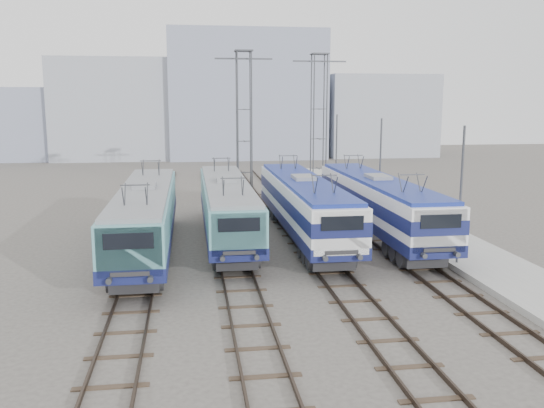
{
  "coord_description": "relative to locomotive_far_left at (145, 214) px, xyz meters",
  "views": [
    {
      "loc": [
        -4.32,
        -23.87,
        8.12
      ],
      "look_at": [
        0.09,
        7.0,
        2.55
      ],
      "focal_mm": 38.0,
      "sensor_mm": 36.0,
      "label": 1
    }
  ],
  "objects": [
    {
      "name": "ground",
      "position": [
        6.75,
        -6.84,
        -2.2
      ],
      "size": [
        160.0,
        160.0,
        0.0
      ],
      "primitive_type": "plane",
      "color": "#514C47"
    },
    {
      "name": "building_far_west",
      "position": [
        -23.25,
        55.16,
        2.8
      ],
      "size": [
        14.0,
        10.0,
        10.0
      ],
      "primitive_type": "cube",
      "color": "#8A92AA",
      "rests_on": "ground"
    },
    {
      "name": "mast_front",
      "position": [
        15.35,
        -4.84,
        1.3
      ],
      "size": [
        0.12,
        0.12,
        7.0
      ],
      "primitive_type": "cylinder",
      "color": "#3F4247",
      "rests_on": "ground"
    },
    {
      "name": "catenary_tower_east",
      "position": [
        13.25,
        17.16,
        4.44
      ],
      "size": [
        4.5,
        1.2,
        12.0
      ],
      "color": "#3F4247",
      "rests_on": "ground"
    },
    {
      "name": "building_center",
      "position": [
        10.75,
        55.16,
        6.8
      ],
      "size": [
        22.0,
        14.0,
        18.0
      ],
      "primitive_type": "cube",
      "color": "#8A92AA",
      "rests_on": "ground"
    },
    {
      "name": "building_east",
      "position": [
        30.75,
        55.16,
        3.8
      ],
      "size": [
        16.0,
        12.0,
        12.0
      ],
      "primitive_type": "cube",
      "color": "#9CA2AF",
      "rests_on": "ground"
    },
    {
      "name": "locomotive_center_left",
      "position": [
        4.5,
        2.48,
        -0.06
      ],
      "size": [
        2.72,
        17.15,
        3.23
      ],
      "color": "#161C51",
      "rests_on": "ground"
    },
    {
      "name": "catenary_tower_west",
      "position": [
        6.75,
        15.16,
        4.44
      ],
      "size": [
        4.5,
        1.2,
        12.0
      ],
      "color": "#3F4247",
      "rests_on": "ground"
    },
    {
      "name": "locomotive_center_right",
      "position": [
        9.0,
        2.06,
        0.06
      ],
      "size": [
        2.8,
        17.73,
        3.33
      ],
      "color": "#161C51",
      "rests_on": "ground"
    },
    {
      "name": "locomotive_far_left",
      "position": [
        0.0,
        0.0,
        0.0
      ],
      "size": [
        2.8,
        17.66,
        3.32
      ],
      "color": "#161C51",
      "rests_on": "ground"
    },
    {
      "name": "mast_rear",
      "position": [
        15.35,
        19.16,
        1.3
      ],
      "size": [
        0.12,
        0.12,
        7.0
      ],
      "primitive_type": "cylinder",
      "color": "#3F4247",
      "rests_on": "ground"
    },
    {
      "name": "platform",
      "position": [
        16.95,
        1.16,
        -2.05
      ],
      "size": [
        4.0,
        70.0,
        0.3
      ],
      "primitive_type": "cube",
      "color": "#9E9E99",
      "rests_on": "ground"
    },
    {
      "name": "mast_mid",
      "position": [
        15.35,
        7.16,
        1.3
      ],
      "size": [
        0.12,
        0.12,
        7.0
      ],
      "primitive_type": "cylinder",
      "color": "#3F4247",
      "rests_on": "ground"
    },
    {
      "name": "locomotive_far_right",
      "position": [
        13.5,
        1.85,
        0.05
      ],
      "size": [
        2.79,
        17.66,
        3.32
      ],
      "color": "#161C51",
      "rests_on": "ground"
    },
    {
      "name": "building_west",
      "position": [
        -7.25,
        55.16,
        4.8
      ],
      "size": [
        18.0,
        12.0,
        14.0
      ],
      "primitive_type": "cube",
      "color": "#9CA2AF",
      "rests_on": "ground"
    }
  ]
}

